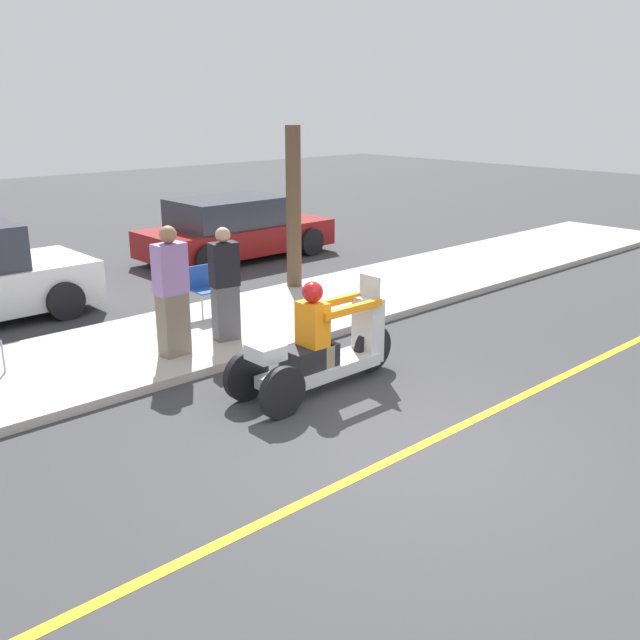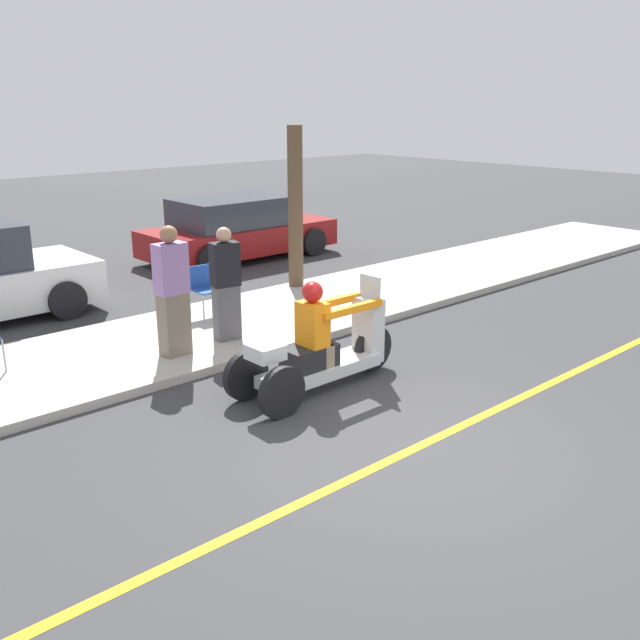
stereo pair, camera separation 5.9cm
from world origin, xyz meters
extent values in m
plane|color=#38383A|center=(0.00, 0.00, 0.00)|extent=(60.00, 60.00, 0.00)
cube|color=gold|center=(0.41, 0.00, 0.00)|extent=(24.00, 0.12, 0.01)
cube|color=#B2ADA3|center=(0.00, 4.60, 0.06)|extent=(28.00, 2.80, 0.12)
cylinder|color=black|center=(1.37, 1.88, 0.31)|extent=(0.62, 0.10, 0.62)
cylinder|color=black|center=(-0.49, 1.54, 0.31)|extent=(0.62, 0.10, 0.62)
cylinder|color=black|center=(-0.49, 2.23, 0.31)|extent=(0.62, 0.10, 0.62)
cube|color=silver|center=(0.41, 1.88, 0.25)|extent=(1.72, 0.48, 0.16)
cube|color=black|center=(0.24, 1.88, 0.47)|extent=(0.69, 0.38, 0.29)
cube|color=silver|center=(1.27, 1.88, 0.60)|extent=(0.24, 0.38, 0.86)
cube|color=silver|center=(1.29, 1.88, 1.18)|extent=(0.03, 0.34, 0.30)
cube|color=silver|center=(-0.45, 1.88, 0.70)|extent=(0.36, 0.38, 0.18)
cube|color=orange|center=(0.29, 1.88, 0.89)|extent=(0.26, 0.38, 0.55)
sphere|color=red|center=(0.29, 1.88, 1.29)|extent=(0.26, 0.26, 0.26)
cube|color=gray|center=(0.42, 1.76, 0.47)|extent=(0.14, 0.14, 0.29)
cube|color=gray|center=(0.42, 2.00, 0.47)|extent=(0.14, 0.14, 0.29)
cube|color=orange|center=(0.78, 1.68, 1.03)|extent=(0.98, 0.09, 0.09)
cube|color=orange|center=(0.78, 2.08, 1.03)|extent=(0.98, 0.09, 0.09)
cube|color=#515156|center=(0.47, 4.00, 0.53)|extent=(0.39, 0.30, 0.81)
cube|color=black|center=(0.47, 4.00, 1.25)|extent=(0.43, 0.31, 0.64)
sphere|color=tan|center=(0.47, 4.00, 1.68)|extent=(0.22, 0.22, 0.22)
cube|color=#726656|center=(-0.45, 3.93, 0.56)|extent=(0.40, 0.28, 0.88)
cube|color=#9972B2|center=(-0.45, 3.93, 1.34)|extent=(0.44, 0.28, 0.69)
sphere|color=#9E704C|center=(-0.45, 3.93, 1.81)|extent=(0.24, 0.24, 0.24)
cylinder|color=#A5A8AD|center=(0.67, 4.93, 0.34)|extent=(0.02, 0.02, 0.44)
cylinder|color=#A5A8AD|center=(1.11, 4.91, 0.34)|extent=(0.02, 0.02, 0.44)
cylinder|color=#A5A8AD|center=(0.69, 5.37, 0.34)|extent=(0.02, 0.02, 0.44)
cylinder|color=#A5A8AD|center=(1.13, 5.35, 0.34)|extent=(0.02, 0.02, 0.44)
cube|color=#1E479E|center=(0.90, 5.14, 0.57)|extent=(0.46, 0.46, 0.02)
cube|color=#1E479E|center=(0.91, 5.36, 0.75)|extent=(0.44, 0.04, 0.38)
cylinder|color=#A5A8AD|center=(-2.45, 4.85, 0.34)|extent=(0.02, 0.02, 0.44)
cube|color=maroon|center=(4.26, 8.92, 0.47)|extent=(4.45, 1.85, 0.60)
cube|color=#2D333D|center=(4.04, 8.92, 1.09)|extent=(2.45, 1.66, 0.63)
cylinder|color=black|center=(5.71, 8.00, 0.32)|extent=(0.64, 0.22, 0.64)
cylinder|color=black|center=(5.71, 9.85, 0.32)|extent=(0.64, 0.22, 0.64)
cylinder|color=black|center=(2.82, 8.00, 0.32)|extent=(0.64, 0.22, 0.64)
cylinder|color=black|center=(2.82, 9.85, 0.32)|extent=(0.64, 0.22, 0.64)
cylinder|color=black|center=(-0.70, 6.96, 0.32)|extent=(0.64, 0.22, 0.64)
cylinder|color=black|center=(-0.70, 8.81, 0.32)|extent=(0.64, 0.22, 0.64)
cylinder|color=brown|center=(3.27, 5.74, 1.60)|extent=(0.28, 0.28, 2.96)
camera|label=1|loc=(-5.26, -4.31, 3.53)|focal=40.00mm
camera|label=2|loc=(-5.22, -4.35, 3.53)|focal=40.00mm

